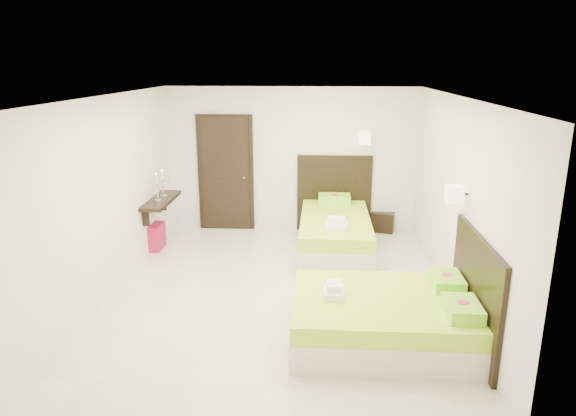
# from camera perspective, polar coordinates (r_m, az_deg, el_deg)

# --- Properties ---
(floor) EXTENTS (5.50, 5.50, 0.00)m
(floor) POSITION_cam_1_polar(r_m,az_deg,el_deg) (7.06, -0.98, -9.27)
(floor) COLOR beige
(floor) RESTS_ON ground
(bed_single) EXTENTS (1.35, 2.25, 1.85)m
(bed_single) POSITION_cam_1_polar(r_m,az_deg,el_deg) (8.51, 5.24, -2.45)
(bed_single) COLOR beige
(bed_single) RESTS_ON ground
(bed_double) EXTENTS (2.00, 1.70, 1.65)m
(bed_double) POSITION_cam_1_polar(r_m,az_deg,el_deg) (5.91, 11.30, -11.71)
(bed_double) COLOR beige
(bed_double) RESTS_ON ground
(nightstand) EXTENTS (0.49, 0.46, 0.37)m
(nightstand) POSITION_cam_1_polar(r_m,az_deg,el_deg) (9.62, 10.51, -1.44)
(nightstand) COLOR black
(nightstand) RESTS_ON ground
(ottoman) EXTENTS (0.44, 0.44, 0.43)m
(ottoman) POSITION_cam_1_polar(r_m,az_deg,el_deg) (8.84, -15.15, -3.07)
(ottoman) COLOR maroon
(ottoman) RESTS_ON ground
(door) EXTENTS (1.02, 0.15, 2.14)m
(door) POSITION_cam_1_polar(r_m,az_deg,el_deg) (9.44, -6.94, 3.83)
(door) COLOR black
(door) RESTS_ON ground
(console_shelf) EXTENTS (0.35, 1.20, 0.78)m
(console_shelf) POSITION_cam_1_polar(r_m,az_deg,el_deg) (8.67, -13.97, 0.80)
(console_shelf) COLOR black
(console_shelf) RESTS_ON ground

